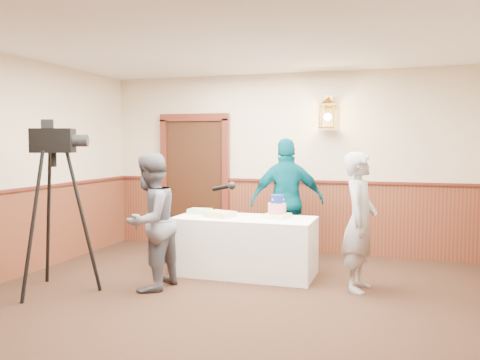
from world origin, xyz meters
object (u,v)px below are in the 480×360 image
(interviewer, at_px, (150,222))
(baker, at_px, (360,222))
(sheet_cake_yellow, at_px, (220,214))
(display_table, at_px, (245,246))
(tv_camera_rig, at_px, (55,219))
(sheet_cake_green, at_px, (200,211))
(tiered_cake, at_px, (277,209))
(assistant_p, at_px, (287,201))

(interviewer, xyz_separation_m, baker, (2.33, 0.71, 0.01))
(sheet_cake_yellow, bearing_deg, interviewer, -120.32)
(display_table, distance_m, interviewer, 1.36)
(sheet_cake_yellow, bearing_deg, tv_camera_rig, -139.01)
(display_table, bearing_deg, interviewer, -131.16)
(sheet_cake_yellow, relative_size, sheet_cake_green, 1.24)
(tiered_cake, height_order, assistant_p, assistant_p)
(sheet_cake_yellow, relative_size, interviewer, 0.22)
(tv_camera_rig, bearing_deg, baker, -2.66)
(tiered_cake, xyz_separation_m, baker, (1.06, -0.33, -0.06))
(tv_camera_rig, bearing_deg, display_table, 15.64)
(assistant_p, bearing_deg, tiered_cake, 70.07)
(tiered_cake, bearing_deg, assistant_p, 91.74)
(baker, bearing_deg, assistant_p, 53.65)
(display_table, relative_size, interviewer, 1.13)
(display_table, height_order, sheet_cake_green, sheet_cake_green)
(sheet_cake_green, xyz_separation_m, tv_camera_rig, (-1.16, -1.53, 0.06))
(display_table, distance_m, tiered_cake, 0.65)
(sheet_cake_yellow, relative_size, baker, 0.22)
(sheet_cake_green, xyz_separation_m, baker, (2.16, -0.41, 0.02))
(display_table, relative_size, assistant_p, 1.01)
(tiered_cake, xyz_separation_m, assistant_p, (-0.02, 0.70, 0.02))
(display_table, xyz_separation_m, sheet_cake_yellow, (-0.32, -0.06, 0.41))
(display_table, bearing_deg, tiered_cake, 8.84)
(sheet_cake_yellow, height_order, tv_camera_rig, tv_camera_rig)
(baker, bearing_deg, interviewer, 113.98)
(sheet_cake_yellow, xyz_separation_m, interviewer, (-0.53, -0.91, 0.01))
(interviewer, distance_m, tv_camera_rig, 1.08)
(baker, bearing_deg, display_table, 86.89)
(interviewer, height_order, assistant_p, assistant_p)
(tv_camera_rig, bearing_deg, sheet_cake_green, 31.60)
(display_table, relative_size, tv_camera_rig, 0.96)
(sheet_cake_yellow, xyz_separation_m, sheet_cake_green, (-0.37, 0.21, -0.00))
(interviewer, bearing_deg, assistant_p, 150.90)
(sheet_cake_green, bearing_deg, tv_camera_rig, -127.06)
(sheet_cake_green, distance_m, interviewer, 1.13)
(tiered_cake, distance_m, interviewer, 1.64)
(sheet_cake_yellow, bearing_deg, assistant_p, 49.22)
(sheet_cake_yellow, distance_m, baker, 1.81)
(display_table, distance_m, sheet_cake_green, 0.81)
(interviewer, xyz_separation_m, assistant_p, (1.24, 1.73, 0.09))
(sheet_cake_green, relative_size, interviewer, 0.18)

